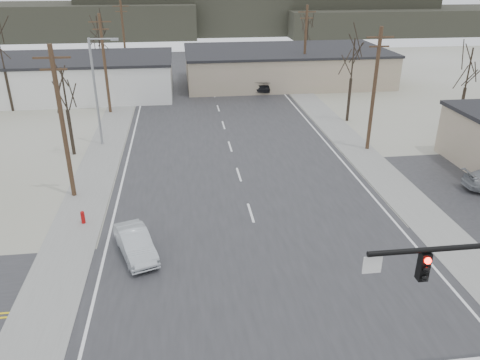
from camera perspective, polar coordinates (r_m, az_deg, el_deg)
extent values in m
plane|color=beige|center=(22.90, 4.37, -13.66)|extent=(140.00, 140.00, 0.00)
cube|color=#29292B|center=(35.72, -0.34, 1.29)|extent=(18.00, 110.00, 0.05)
cube|color=#29292B|center=(22.89, 4.38, -13.62)|extent=(90.00, 10.00, 0.04)
cube|color=gray|center=(40.67, -16.25, 3.26)|extent=(3.00, 90.00, 0.06)
cube|color=gray|center=(42.69, 13.12, 4.62)|extent=(3.00, 90.00, 0.06)
cube|color=black|center=(15.97, 21.46, -9.74)|extent=(0.32, 0.30, 1.00)
sphere|color=#FF0C05|center=(15.68, 21.93, -9.11)|extent=(0.22, 0.22, 0.22)
cube|color=silver|center=(15.16, 15.83, -9.92)|extent=(0.60, 0.04, 0.60)
cylinder|color=#A50C0C|center=(29.71, -18.58, -4.49)|extent=(0.24, 0.24, 0.70)
sphere|color=#A50C0C|center=(29.53, -18.68, -3.81)|extent=(0.24, 0.24, 0.24)
cube|color=silver|center=(60.03, -19.14, 11.70)|extent=(22.00, 12.00, 4.20)
cube|color=black|center=(59.62, -19.44, 13.80)|extent=(22.30, 12.30, 0.30)
cube|color=tan|center=(64.29, 5.52, 13.60)|extent=(26.00, 14.00, 4.00)
cube|color=black|center=(63.91, 5.60, 15.49)|extent=(26.30, 14.30, 0.30)
cylinder|color=#472F21|center=(31.85, -20.79, 6.28)|extent=(0.30, 0.30, 10.00)
cube|color=#472F21|center=(30.91, -21.98, 13.67)|extent=(2.20, 0.12, 0.12)
cube|color=#472F21|center=(31.03, -21.77, 12.40)|extent=(1.60, 0.12, 0.12)
cylinder|color=#472F21|center=(50.96, -16.14, 13.32)|extent=(0.30, 0.30, 10.00)
cube|color=#472F21|center=(50.37, -16.72, 17.99)|extent=(2.20, 0.12, 0.12)
cube|color=#472F21|center=(50.45, -16.62, 17.21)|extent=(1.60, 0.12, 0.12)
cylinder|color=#472F21|center=(70.56, -13.97, 16.47)|extent=(0.30, 0.30, 10.00)
cube|color=#472F21|center=(70.14, -14.34, 19.85)|extent=(2.20, 0.12, 0.12)
cube|color=#472F21|center=(70.20, -14.27, 19.29)|extent=(1.60, 0.12, 0.12)
cylinder|color=#472F21|center=(39.85, 16.01, 10.38)|extent=(0.30, 0.30, 10.00)
cube|color=#472F21|center=(39.09, 16.75, 16.34)|extent=(2.20, 0.12, 0.12)
cube|color=#472F21|center=(39.19, 16.62, 15.33)|extent=(1.60, 0.12, 0.12)
cylinder|color=#472F21|center=(60.30, 7.93, 15.65)|extent=(0.30, 0.30, 10.00)
cube|color=#472F21|center=(59.81, 8.17, 19.62)|extent=(2.20, 0.12, 0.12)
cube|color=#472F21|center=(59.87, 8.13, 18.96)|extent=(1.60, 0.12, 0.12)
cylinder|color=gray|center=(41.33, -17.17, 10.01)|extent=(0.20, 0.20, 9.00)
cylinder|color=gray|center=(40.36, -16.52, 16.17)|extent=(2.00, 0.12, 0.12)
cube|color=gray|center=(40.23, -15.05, 16.23)|extent=(0.60, 0.25, 0.18)
cylinder|color=#2B231A|center=(40.54, -19.92, 5.47)|extent=(0.28, 0.28, 3.75)
cylinder|color=#2B231A|center=(39.65, -20.62, 10.07)|extent=(0.14, 0.14, 3.75)
cylinder|color=#2B231A|center=(48.10, 13.14, 9.48)|extent=(0.28, 0.28, 4.25)
cylinder|color=#2B231A|center=(47.29, 13.59, 13.95)|extent=(0.14, 0.14, 4.25)
cylinder|color=#2B231A|center=(65.44, -16.45, 13.15)|extent=(0.28, 0.28, 4.50)
cylinder|color=#2B231A|center=(64.83, -16.90, 16.65)|extent=(0.14, 0.14, 4.50)
cylinder|color=#2B231A|center=(73.12, 8.09, 14.80)|extent=(0.28, 0.28, 4.00)
cylinder|color=#2B231A|center=(72.61, 8.27, 17.60)|extent=(0.14, 0.14, 4.00)
cylinder|color=#2B231A|center=(48.86, 25.34, 7.84)|extent=(0.28, 0.28, 4.00)
cylinder|color=#2B231A|center=(48.09, 26.12, 11.92)|extent=(0.14, 0.14, 4.00)
cylinder|color=#2B231A|center=(55.91, -26.35, 9.80)|extent=(0.28, 0.28, 4.50)
cylinder|color=#2B231A|center=(55.19, -27.15, 13.83)|extent=(0.14, 0.14, 4.50)
cube|color=#333026|center=(114.37, -24.18, 17.25)|extent=(70.00, 18.00, 7.00)
cube|color=#333026|center=(115.54, 2.29, 19.79)|extent=(80.00, 18.00, 9.00)
cube|color=#333026|center=(120.88, 20.24, 17.78)|extent=(60.00, 18.00, 5.50)
imported|color=#A6ACB1|center=(25.69, -12.64, -7.55)|extent=(2.76, 4.46, 1.39)
imported|color=black|center=(59.47, 2.91, 11.65)|extent=(3.67, 6.01, 1.63)
imported|color=black|center=(74.85, -5.06, 14.18)|extent=(2.22, 4.21, 1.36)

